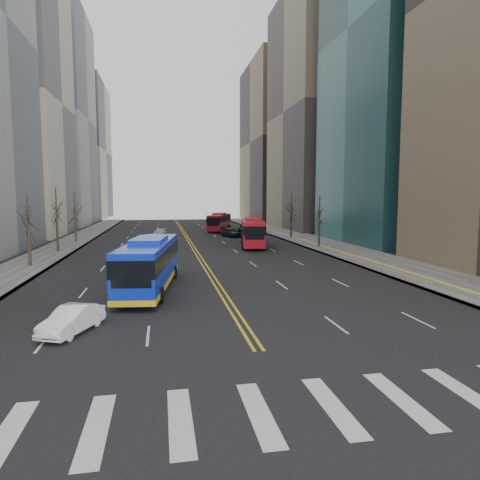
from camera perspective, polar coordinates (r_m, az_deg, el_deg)
The scene contains 14 objects.
ground at distance 14.26m, azimuth 7.52°, elevation -21.47°, with size 220.00×220.00×0.00m, color black.
sidewalk_right at distance 61.29m, azimuth 10.10°, elevation -0.29°, with size 7.00×130.00×0.15m, color slate.
sidewalk_left at distance 58.74m, azimuth -22.71°, elevation -0.92°, with size 5.00×130.00×0.15m, color slate.
crosswalk at distance 14.26m, azimuth 7.52°, elevation -21.45°, with size 26.70×4.00×0.01m.
centerline at distance 67.47m, azimuth -7.05°, elevation 0.25°, with size 0.55×100.00×0.01m.
office_towers at distance 82.50m, azimuth -7.77°, elevation 17.97°, with size 83.00×134.00×58.00m.
street_trees at distance 46.72m, azimuth -14.42°, elevation 3.63°, with size 35.20×47.20×7.60m.
blue_bus at distance 30.70m, azimuth -11.95°, elevation -2.92°, with size 4.37×12.87×3.66m.
red_bus_near at distance 56.05m, azimuth 1.72°, elevation 1.28°, with size 4.73×12.07×3.72m.
red_bus_far at distance 80.54m, azimuth -2.78°, elevation 2.56°, with size 5.90×11.07×3.45m.
car_white at distance 22.34m, azimuth -21.50°, elevation -9.85°, with size 1.37×3.92×1.29m, color white.
car_dark_mid at distance 68.77m, azimuth -1.23°, elevation 1.03°, with size 1.79×4.45×1.51m, color black.
car_silver at distance 69.23m, azimuth -10.68°, elevation 0.89°, with size 1.88×4.62×1.34m, color #A7A6AC.
car_dark_far at distance 78.88m, azimuth 0.51°, elevation 1.59°, with size 2.22×4.81×1.34m, color black.
Camera 1 is at (-3.99, -12.03, 6.54)m, focal length 32.00 mm.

